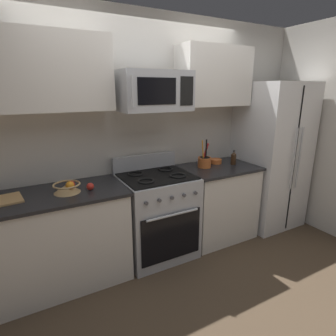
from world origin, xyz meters
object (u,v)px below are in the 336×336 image
(refrigerator, at_px, (270,156))
(fruit_basket, at_px, (67,187))
(bottle_soy, at_px, (234,158))
(prep_bowl, at_px, (216,161))
(microwave, at_px, (154,91))
(apple_loose, at_px, (90,186))
(utensil_crock, at_px, (204,161))
(range_oven, at_px, (157,214))

(refrigerator, bearing_deg, fruit_basket, -179.70)
(bottle_soy, distance_m, prep_bowl, 0.22)
(microwave, xyz_separation_m, bottle_soy, (1.05, -0.04, -0.80))
(microwave, distance_m, fruit_basket, 1.22)
(refrigerator, distance_m, microwave, 1.89)
(apple_loose, bearing_deg, utensil_crock, 5.27)
(utensil_crock, bearing_deg, microwave, -177.37)
(fruit_basket, relative_size, prep_bowl, 1.64)
(refrigerator, xyz_separation_m, bottle_soy, (-0.64, 0.01, 0.04))
(range_oven, distance_m, apple_loose, 0.85)
(microwave, bearing_deg, range_oven, -89.93)
(range_oven, height_order, microwave, microwave)
(microwave, bearing_deg, prep_bowl, 6.80)
(microwave, relative_size, prep_bowl, 4.84)
(prep_bowl, bearing_deg, range_oven, -171.40)
(apple_loose, bearing_deg, prep_bowl, 7.21)
(refrigerator, distance_m, apple_loose, 2.40)
(utensil_crock, xyz_separation_m, fruit_basket, (-1.57, -0.09, -0.02))
(range_oven, bearing_deg, utensil_crock, 5.09)
(utensil_crock, distance_m, bottle_soy, 0.39)
(refrigerator, xyz_separation_m, prep_bowl, (-0.79, 0.15, -0.01))
(fruit_basket, bearing_deg, apple_loose, -10.71)
(fruit_basket, bearing_deg, refrigerator, 0.30)
(utensil_crock, height_order, bottle_soy, utensil_crock)
(range_oven, xyz_separation_m, refrigerator, (1.69, -0.02, 0.47))
(refrigerator, xyz_separation_m, utensil_crock, (-1.03, 0.08, 0.03))
(range_oven, relative_size, apple_loose, 15.96)
(refrigerator, xyz_separation_m, apple_loose, (-2.40, -0.05, -0.00))
(prep_bowl, bearing_deg, fruit_basket, -174.71)
(utensil_crock, xyz_separation_m, apple_loose, (-1.37, -0.13, -0.04))
(utensil_crock, bearing_deg, refrigerator, -4.27)
(apple_loose, bearing_deg, range_oven, 5.43)
(fruit_basket, xyz_separation_m, apple_loose, (0.19, -0.04, -0.01))
(bottle_soy, bearing_deg, refrigerator, -0.71)
(prep_bowl, bearing_deg, apple_loose, -172.79)
(range_oven, bearing_deg, microwave, 90.07)
(range_oven, distance_m, utensil_crock, 0.84)
(bottle_soy, relative_size, prep_bowl, 1.20)
(bottle_soy, bearing_deg, fruit_basket, -179.37)
(fruit_basket, distance_m, apple_loose, 0.20)
(microwave, relative_size, bottle_soy, 4.03)
(refrigerator, bearing_deg, prep_bowl, 169.09)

